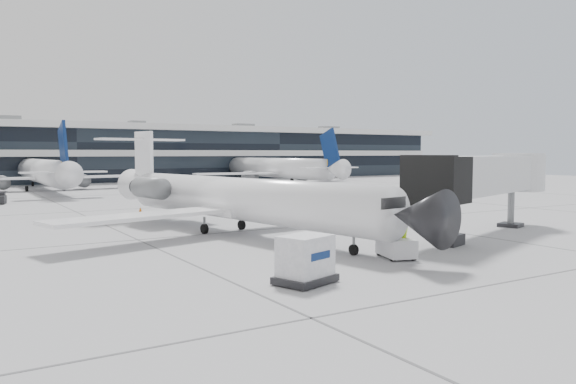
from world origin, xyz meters
TOP-DOWN VIEW (x-y plane):
  - ground at (0.00, 0.00)m, footprint 220.00×220.00m
  - terminal at (0.00, 82.00)m, footprint 170.00×22.00m
  - bg_jet_center at (-8.00, 55.00)m, footprint 32.00×40.00m
  - bg_jet_right at (32.00, 55.00)m, footprint 32.00×40.00m
  - regional_jet at (-3.51, -0.64)m, footprint 25.58×31.89m
  - jet_bridge at (11.37, -9.85)m, footprint 16.87×8.24m
  - ramp_worker at (0.30, -13.47)m, footprint 0.88×0.81m
  - baggage_tug at (-0.07, -13.19)m, footprint 2.00×2.64m
  - cargo_uld at (-7.41, -15.67)m, footprint 2.93×2.52m
  - traffic_cone at (-5.04, 16.00)m, footprint 0.44×0.44m
  - far_tug at (-15.46, 32.83)m, footprint 1.58×2.20m

SIDE VIEW (x-z plane):
  - ground at x=0.00m, z-range 0.00..0.00m
  - bg_jet_center at x=-8.00m, z-range -4.80..4.80m
  - bg_jet_right at x=32.00m, z-range -4.80..4.80m
  - traffic_cone at x=-5.04m, z-range -0.01..0.54m
  - far_tug at x=-15.46m, z-range -0.07..1.21m
  - baggage_tug at x=-0.07m, z-range -0.08..1.41m
  - ramp_worker at x=0.30m, z-range 0.00..2.02m
  - cargo_uld at x=-7.41m, z-range 0.01..2.03m
  - regional_jet at x=-3.51m, z-range -1.17..6.22m
  - jet_bridge at x=11.37m, z-range 1.27..6.80m
  - terminal at x=0.00m, z-range 0.00..10.00m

